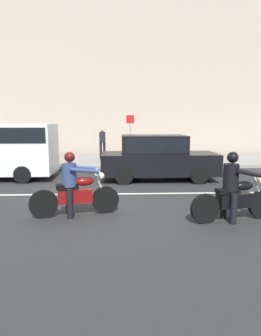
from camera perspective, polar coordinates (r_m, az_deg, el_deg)
ground_plane at (r=8.47m, az=-6.56°, el=-6.46°), size 80.00×80.00×0.00m
sidewalk_slab at (r=16.31m, az=-4.55°, el=1.25°), size 40.00×4.40×0.14m
building_facade at (r=19.95m, az=-4.39°, el=20.20°), size 40.00×1.40×12.30m
lane_marking_stripe at (r=9.32m, az=-3.19°, el=-4.97°), size 18.00×0.14×0.01m
motorcycle_with_rider_black_leather at (r=7.12m, az=19.24°, el=-4.53°), size 2.10×0.77×1.58m
motorcycle_with_rider_denim_blue at (r=7.23m, az=-10.70°, el=-4.05°), size 2.10×0.79×1.54m
parked_sedan_black at (r=11.45m, az=5.08°, el=2.07°), size 4.38×1.82×1.72m
street_sign_post at (r=16.68m, az=-0.05°, el=6.86°), size 0.44×0.08×2.47m
pedestrian_bystander at (r=16.75m, az=-5.40°, el=5.17°), size 0.34×0.34×1.73m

